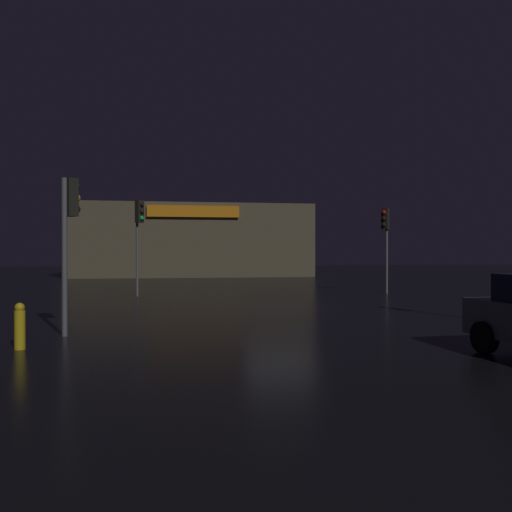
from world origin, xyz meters
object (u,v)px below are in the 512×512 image
Objects in this scene: store_building at (191,241)px; traffic_signal_main at (386,230)px; traffic_signal_cross_left at (139,224)px; fire_hydrant at (20,326)px; traffic_signal_opposite at (69,221)px.

store_building is 4.73× the size of traffic_signal_main.
traffic_signal_main is at bearing -68.37° from store_building.
traffic_signal_main is at bearing 0.01° from traffic_signal_cross_left.
traffic_signal_main reaches higher than fire_hydrant.
store_building is 23.12m from traffic_signal_main.
traffic_signal_opposite is 2.95m from fire_hydrant.
traffic_signal_cross_left reaches higher than fire_hydrant.
traffic_signal_cross_left is (-3.16, -21.49, 0.33)m from store_building.
traffic_signal_cross_left reaches higher than traffic_signal_opposite.
store_building is 5.18× the size of traffic_signal_opposite.
store_building is 21.72m from traffic_signal_cross_left.
traffic_signal_main is at bearing 41.83° from traffic_signal_opposite.
traffic_signal_opposite is 0.87× the size of traffic_signal_cross_left.
store_building reaches higher than traffic_signal_cross_left.
store_building is 35.02m from fire_hydrant.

